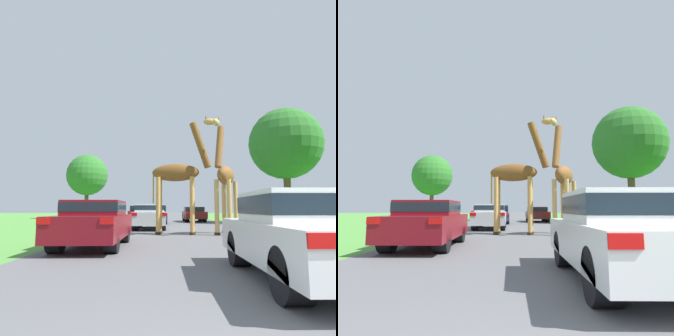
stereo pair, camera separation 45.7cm
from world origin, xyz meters
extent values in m
cube|color=#5B5B5E|center=(0.00, 30.00, 0.00)|extent=(7.97, 120.00, 0.00)
cylinder|color=tan|center=(0.57, 12.56, 1.24)|extent=(0.19, 0.19, 2.49)
cylinder|color=#2D2319|center=(0.57, 12.56, 0.06)|extent=(0.25, 0.25, 0.12)
cylinder|color=tan|center=(0.49, 12.04, 1.24)|extent=(0.19, 0.19, 2.49)
cylinder|color=#2D2319|center=(0.49, 12.04, 0.06)|extent=(0.25, 0.25, 0.12)
cylinder|color=tan|center=(-0.89, 12.77, 1.24)|extent=(0.19, 0.19, 2.49)
cylinder|color=#2D2319|center=(-0.89, 12.77, 0.06)|extent=(0.25, 0.25, 0.12)
cylinder|color=tan|center=(-0.96, 12.24, 1.24)|extent=(0.19, 0.19, 2.49)
cylinder|color=#2D2319|center=(-0.96, 12.24, 0.06)|extent=(0.25, 0.25, 0.12)
ellipsoid|color=brown|center=(-0.20, 12.40, 2.70)|extent=(2.17, 0.91, 0.78)
cylinder|color=brown|center=(0.91, 12.25, 3.93)|extent=(0.99, 0.45, 2.13)
ellipsoid|color=tan|center=(1.35, 12.18, 4.99)|extent=(0.59, 0.32, 0.30)
cylinder|color=tan|center=(-1.19, 12.54, 2.02)|extent=(0.07, 0.07, 1.37)
cone|color=brown|center=(1.19, 12.27, 5.22)|extent=(0.07, 0.07, 0.16)
cone|color=brown|center=(1.17, 12.14, 5.22)|extent=(0.07, 0.07, 0.16)
cylinder|color=tan|center=(2.01, 11.67, 1.17)|extent=(0.19, 0.19, 2.35)
cylinder|color=#2D2319|center=(2.01, 11.67, 0.06)|extent=(0.25, 0.25, 0.12)
cylinder|color=tan|center=(1.53, 11.91, 1.17)|extent=(0.19, 0.19, 2.35)
cylinder|color=#2D2319|center=(1.53, 11.91, 0.06)|extent=(0.25, 0.25, 0.12)
cylinder|color=tan|center=(2.55, 12.74, 1.17)|extent=(0.19, 0.19, 2.35)
cylinder|color=#2D2319|center=(2.55, 12.74, 0.06)|extent=(0.25, 0.25, 0.12)
cylinder|color=tan|center=(2.06, 12.98, 1.17)|extent=(0.19, 0.19, 2.35)
cylinder|color=#2D2319|center=(2.06, 12.98, 0.06)|extent=(0.25, 0.25, 0.12)
ellipsoid|color=brown|center=(2.04, 12.32, 2.57)|extent=(1.33, 1.81, 0.82)
cylinder|color=brown|center=(1.62, 11.49, 3.70)|extent=(0.64, 0.90, 1.90)
ellipsoid|color=tan|center=(1.44, 11.12, 4.65)|extent=(0.46, 0.61, 0.30)
cylinder|color=tan|center=(2.40, 13.05, 1.93)|extent=(0.07, 0.07, 1.29)
cone|color=brown|center=(1.58, 11.24, 4.88)|extent=(0.07, 0.07, 0.16)
cone|color=brown|center=(1.46, 11.30, 4.88)|extent=(0.07, 0.07, 0.16)
cube|color=silver|center=(1.44, 3.92, 0.59)|extent=(1.79, 3.93, 0.61)
cube|color=silver|center=(1.44, 3.92, 1.14)|extent=(1.61, 1.77, 0.48)
cube|color=#19232D|center=(1.44, 3.92, 1.16)|extent=(1.63, 1.79, 0.29)
cube|color=red|center=(0.71, 1.95, 0.81)|extent=(0.32, 0.03, 0.15)
cylinder|color=black|center=(0.72, 5.10, 0.34)|extent=(0.36, 0.67, 0.67)
cylinder|color=black|center=(2.16, 5.10, 0.34)|extent=(0.36, 0.67, 0.67)
cylinder|color=black|center=(0.72, 2.75, 0.34)|extent=(0.36, 0.67, 0.67)
cube|color=#561914|center=(1.97, 25.35, 0.57)|extent=(1.79, 4.34, 0.58)
cube|color=#561914|center=(1.97, 25.35, 1.06)|extent=(1.61, 1.95, 0.40)
cube|color=#19232D|center=(1.97, 25.35, 1.08)|extent=(1.63, 1.97, 0.24)
cube|color=red|center=(1.24, 23.17, 0.78)|extent=(0.32, 0.03, 0.14)
cube|color=red|center=(2.70, 23.17, 0.78)|extent=(0.32, 0.03, 0.14)
cylinder|color=black|center=(1.26, 26.65, 0.32)|extent=(0.36, 0.65, 0.65)
cylinder|color=black|center=(2.69, 26.65, 0.32)|extent=(0.36, 0.65, 0.65)
cylinder|color=black|center=(1.26, 24.05, 0.32)|extent=(0.36, 0.65, 0.65)
cylinder|color=black|center=(2.69, 24.05, 0.32)|extent=(0.36, 0.65, 0.65)
cube|color=maroon|center=(-2.75, 8.04, 0.60)|extent=(1.73, 4.07, 0.64)
cube|color=maroon|center=(-2.75, 8.04, 1.13)|extent=(1.56, 1.83, 0.42)
cube|color=#19232D|center=(-2.75, 8.04, 1.15)|extent=(1.57, 1.85, 0.25)
cube|color=red|center=(-3.46, 6.00, 0.83)|extent=(0.31, 0.03, 0.15)
cube|color=red|center=(-2.04, 6.00, 0.83)|extent=(0.31, 0.03, 0.15)
cylinder|color=black|center=(-3.44, 9.26, 0.33)|extent=(0.35, 0.66, 0.66)
cylinder|color=black|center=(-2.06, 9.26, 0.33)|extent=(0.35, 0.66, 0.66)
cylinder|color=black|center=(-3.44, 6.82, 0.33)|extent=(0.35, 0.66, 0.66)
cylinder|color=black|center=(-2.06, 6.82, 0.33)|extent=(0.35, 0.66, 0.66)
cube|color=black|center=(-3.07, 28.86, 0.58)|extent=(1.74, 3.96, 0.67)
cube|color=black|center=(-3.07, 28.86, 1.15)|extent=(1.57, 1.78, 0.48)
cube|color=#19232D|center=(-3.07, 28.86, 1.18)|extent=(1.59, 1.80, 0.29)
cube|color=red|center=(-3.78, 26.86, 0.82)|extent=(0.31, 0.03, 0.16)
cube|color=red|center=(-2.35, 26.86, 0.82)|extent=(0.31, 0.03, 0.16)
cylinder|color=black|center=(-3.77, 30.05, 0.29)|extent=(0.35, 0.58, 0.58)
cylinder|color=black|center=(-2.37, 30.05, 0.29)|extent=(0.35, 0.58, 0.58)
cylinder|color=black|center=(-3.77, 27.67, 0.29)|extent=(0.35, 0.58, 0.58)
cylinder|color=black|center=(-2.37, 27.67, 0.29)|extent=(0.35, 0.58, 0.58)
cube|color=navy|center=(-1.37, 22.01, 0.52)|extent=(1.91, 3.93, 0.53)
cube|color=navy|center=(-1.37, 22.01, 1.07)|extent=(1.72, 1.77, 0.57)
cube|color=#19232D|center=(-1.37, 22.01, 1.10)|extent=(1.74, 1.78, 0.34)
cube|color=red|center=(-2.16, 20.04, 0.71)|extent=(0.34, 0.03, 0.13)
cube|color=red|center=(-0.59, 20.04, 0.71)|extent=(0.34, 0.03, 0.13)
cylinder|color=black|center=(-2.14, 23.19, 0.29)|extent=(0.38, 0.59, 0.59)
cylinder|color=black|center=(-0.61, 23.19, 0.29)|extent=(0.38, 0.59, 0.59)
cylinder|color=black|center=(-2.14, 20.83, 0.29)|extent=(0.38, 0.59, 0.59)
cylinder|color=black|center=(-0.61, 20.83, 0.29)|extent=(0.38, 0.59, 0.59)
cube|color=silver|center=(-1.46, 15.91, 0.61)|extent=(1.72, 4.23, 0.66)
cube|color=silver|center=(-1.46, 15.91, 1.14)|extent=(1.54, 1.91, 0.41)
cube|color=#19232D|center=(-1.46, 15.91, 1.16)|extent=(1.56, 1.92, 0.25)
cube|color=red|center=(-2.16, 13.78, 0.84)|extent=(0.31, 0.03, 0.16)
cube|color=red|center=(-0.76, 13.78, 0.84)|extent=(0.31, 0.03, 0.16)
cylinder|color=black|center=(-2.15, 17.18, 0.33)|extent=(0.34, 0.66, 0.66)
cylinder|color=black|center=(-0.77, 17.18, 0.33)|extent=(0.34, 0.66, 0.66)
cylinder|color=black|center=(-2.15, 14.64, 0.33)|extent=(0.34, 0.66, 0.66)
cylinder|color=black|center=(-0.77, 14.64, 0.33)|extent=(0.34, 0.66, 0.66)
cylinder|color=brown|center=(9.00, 22.28, 2.70)|extent=(0.54, 0.54, 5.40)
sphere|color=#2D7028|center=(9.00, 22.28, 6.25)|extent=(5.67, 5.67, 5.67)
cylinder|color=brown|center=(-9.47, 33.81, 2.14)|extent=(0.44, 0.44, 4.29)
sphere|color=#2D7028|center=(-9.47, 33.81, 4.99)|extent=(4.72, 4.72, 4.72)
camera|label=1|loc=(-0.80, -0.85, 1.10)|focal=32.00mm
camera|label=2|loc=(-0.34, -0.85, 1.10)|focal=32.00mm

